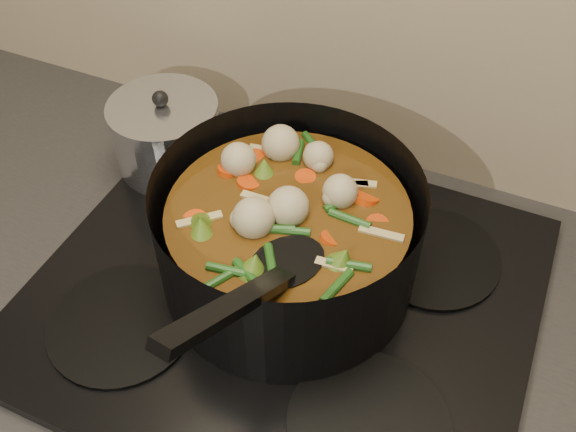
% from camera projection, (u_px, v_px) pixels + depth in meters
% --- Properties ---
extents(stovetop, '(0.62, 0.54, 0.03)m').
position_uv_depth(stovetop, '(284.00, 294.00, 0.83)').
color(stovetop, black).
rests_on(stovetop, counter).
extents(stockpot, '(0.41, 0.48, 0.24)m').
position_uv_depth(stockpot, '(288.00, 238.00, 0.79)').
color(stockpot, black).
rests_on(stockpot, stovetop).
extents(saucepan, '(0.16, 0.16, 0.13)m').
position_uv_depth(saucepan, '(167.00, 135.00, 0.95)').
color(saucepan, silver).
rests_on(saucepan, stovetop).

